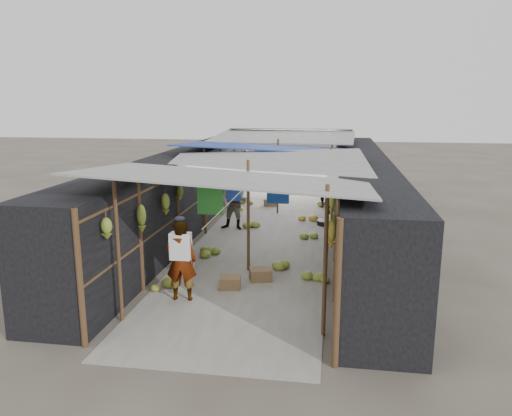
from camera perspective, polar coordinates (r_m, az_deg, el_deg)
The scene contains 14 objects.
ground at distance 9.01m, azimuth -4.19°, elevation -13.51°, with size 80.00×80.00×0.00m, color #6B6356.
aisle_slab at distance 15.03m, azimuth 1.39°, elevation -2.73°, with size 3.60×16.00×0.02m, color #9E998E.
stall_left at distance 15.35m, azimuth -8.64°, elevation 1.81°, with size 1.40×15.00×2.30m, color black.
stall_right at distance 14.68m, azimuth 11.92°, elevation 1.20°, with size 1.40×15.00×2.30m, color black.
crate_near at distance 10.64m, azimuth -3.01°, elevation -8.54°, with size 0.44×0.35×0.26m, color olive.
crate_mid at distance 11.06m, azimuth 0.53°, elevation -7.65°, with size 0.47×0.37×0.28m, color olive.
crate_back at distance 18.57m, azimuth 1.62°, elevation 0.61°, with size 0.44×0.36×0.28m, color olive.
black_basin at distance 15.95m, azimuth 7.97°, elevation -1.69°, with size 0.56×0.56×0.17m, color black.
vendor_elderly at distance 9.93m, azimuth -8.55°, elevation -5.97°, with size 0.60×0.40×1.65m, color white.
shopper_blue at distance 15.13m, azimuth -2.54°, elevation 0.73°, with size 0.85×0.66×1.75m, color #2234AB.
vendor_seated at distance 18.43m, azimuth 7.51°, elevation 1.21°, with size 0.50×0.29×0.78m, color #524D47.
market_canopy at distance 14.91m, azimuth 1.71°, elevation 6.52°, with size 5.62×15.20×2.77m.
hanging_bananas at distance 14.45m, azimuth 1.16°, elevation 3.28°, with size 3.96×13.70×0.80m.
floor_bananas at distance 15.05m, azimuth -0.51°, elevation -2.18°, with size 3.95×9.62×0.36m.
Camera 1 is at (1.88, -7.89, 3.93)m, focal length 35.00 mm.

